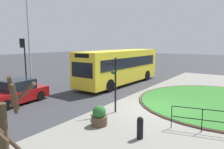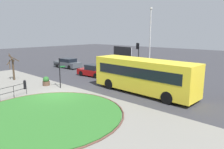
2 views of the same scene
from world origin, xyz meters
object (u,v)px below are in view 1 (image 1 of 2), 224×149
at_px(signpost_directional, 115,81).
at_px(car_oncoming, 132,66).
at_px(lamppost_tall, 29,34).
at_px(bollard_foreground, 140,128).
at_px(street_tree_bare, 6,142).
at_px(planter_near_signpost, 99,116).
at_px(traffic_light_near, 23,52).
at_px(car_far_lane, 16,93).
at_px(bus_yellow, 120,66).

relative_size(signpost_directional, car_oncoming, 0.68).
bearing_deg(lamppost_tall, bollard_foreground, -109.67).
bearing_deg(street_tree_bare, signpost_directional, 13.47).
xyz_separation_m(car_oncoming, planter_near_signpost, (-17.78, -8.05, -0.25)).
bearing_deg(traffic_light_near, car_far_lane, 59.91).
height_order(car_far_lane, street_tree_bare, street_tree_bare).
bearing_deg(street_tree_bare, bus_yellow, 22.41).
height_order(bus_yellow, lamppost_tall, lamppost_tall).
bearing_deg(bus_yellow, car_far_lane, -11.10).
bearing_deg(lamppost_tall, street_tree_bare, -126.92).
xyz_separation_m(car_far_lane, car_oncoming, (17.79, 1.52, 0.02)).
distance_m(bus_yellow, lamppost_tall, 8.89).
height_order(bollard_foreground, planter_near_signpost, planter_near_signpost).
distance_m(traffic_light_near, planter_near_signpost, 11.88).
bearing_deg(bus_yellow, car_oncoming, -156.69).
xyz_separation_m(car_oncoming, traffic_light_near, (-14.17, 2.97, 2.30)).
bearing_deg(car_far_lane, signpost_directional, 102.39).
bearing_deg(street_tree_bare, lamppost_tall, 53.08).
height_order(car_oncoming, lamppost_tall, lamppost_tall).
distance_m(lamppost_tall, planter_near_signpost, 13.44).
height_order(signpost_directional, bollard_foreground, signpost_directional).
relative_size(signpost_directional, bus_yellow, 0.30).
bearing_deg(car_far_lane, planter_near_signpost, 84.73).
relative_size(bollard_foreground, traffic_light_near, 0.22).
bearing_deg(signpost_directional, planter_near_signpost, -167.39).
bearing_deg(planter_near_signpost, signpost_directional, 12.61).
relative_size(bus_yellow, traffic_light_near, 2.41).
height_order(car_far_lane, car_oncoming, car_oncoming).
bearing_deg(car_oncoming, car_far_lane, 0.08).
height_order(bus_yellow, planter_near_signpost, bus_yellow).
bearing_deg(traffic_light_near, bus_yellow, 138.01).
distance_m(traffic_light_near, lamppost_tall, 2.12).
height_order(signpost_directional, lamppost_tall, lamppost_tall).
relative_size(car_oncoming, traffic_light_near, 1.07).
height_order(signpost_directional, traffic_light_near, traffic_light_near).
relative_size(signpost_directional, traffic_light_near, 0.73).
relative_size(bus_yellow, planter_near_signpost, 10.35).
xyz_separation_m(traffic_light_near, lamppost_tall, (1.21, 0.84, 1.52)).
height_order(bus_yellow, car_far_lane, bus_yellow).
bearing_deg(signpost_directional, bus_yellow, 30.31).
height_order(car_oncoming, traffic_light_near, traffic_light_near).
height_order(bollard_foreground, lamppost_tall, lamppost_tall).
height_order(car_far_lane, lamppost_tall, lamppost_tall).
bearing_deg(bollard_foreground, street_tree_bare, 169.10).
bearing_deg(signpost_directional, bollard_foreground, -129.32).
xyz_separation_m(signpost_directional, car_oncoming, (15.84, 7.62, -1.05)).
xyz_separation_m(car_far_lane, planter_near_signpost, (0.01, -6.53, -0.23)).
distance_m(bus_yellow, car_far_lane, 9.21).
distance_m(signpost_directional, car_oncoming, 17.61).
bearing_deg(car_oncoming, signpost_directional, 20.87).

